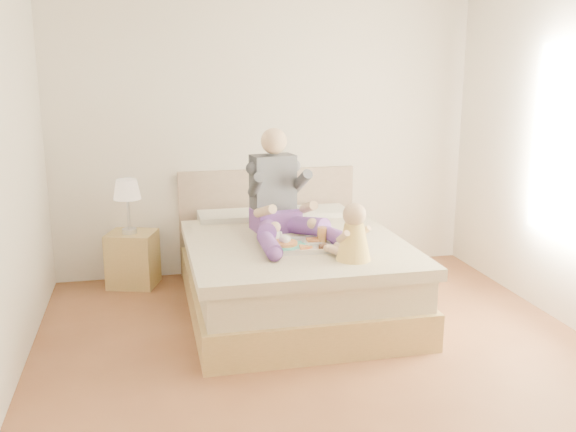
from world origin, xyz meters
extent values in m
cube|color=brown|center=(0.00, 0.00, 0.00)|extent=(4.00, 4.20, 0.01)
cube|color=white|center=(0.00, 2.10, 1.35)|extent=(4.00, 0.02, 2.70)
cube|color=white|center=(0.00, -2.10, 1.35)|extent=(4.00, 0.02, 2.70)
cube|color=#AA8A4F|center=(0.00, 1.02, 0.14)|extent=(1.68, 2.13, 0.28)
cube|color=beige|center=(0.00, 1.02, 0.40)|extent=(1.60, 2.05, 0.24)
cube|color=beige|center=(0.00, 0.87, 0.57)|extent=(1.70, 1.80, 0.09)
cube|color=silver|center=(-0.38, 1.76, 0.59)|extent=(0.62, 0.40, 0.14)
cube|color=silver|center=(0.38, 1.76, 0.59)|extent=(0.62, 0.40, 0.14)
cube|color=gray|center=(0.00, 2.09, 0.50)|extent=(1.70, 0.08, 1.00)
cube|color=#AA8A4F|center=(-1.29, 1.88, 0.25)|extent=(0.50, 0.47, 0.50)
cylinder|color=silver|center=(-1.30, 1.85, 0.52)|extent=(0.13, 0.13, 0.04)
cylinder|color=silver|center=(-1.30, 1.85, 0.68)|extent=(0.03, 0.03, 0.27)
cone|color=beige|center=(-1.30, 1.85, 0.90)|extent=(0.24, 0.24, 0.17)
cube|color=#5F3689|center=(-0.09, 1.27, 0.70)|extent=(0.42, 0.35, 0.18)
cube|color=#323238|center=(-0.10, 1.33, 1.00)|extent=(0.38, 0.27, 0.47)
sphere|color=#D4AC84|center=(-0.09, 1.30, 1.36)|extent=(0.22, 0.22, 0.22)
cylinder|color=#5F3689|center=(-0.21, 1.01, 0.69)|extent=(0.24, 0.53, 0.21)
cylinder|color=#5F3689|center=(-0.27, 0.62, 0.67)|extent=(0.13, 0.46, 0.12)
sphere|color=#5F3689|center=(-0.27, 0.40, 0.66)|extent=(0.11, 0.11, 0.11)
cylinder|color=#323238|center=(-0.27, 1.16, 1.02)|extent=(0.10, 0.30, 0.24)
cylinder|color=#D4AC84|center=(-0.23, 0.98, 0.85)|extent=(0.15, 0.31, 0.16)
sphere|color=#D4AC84|center=(-0.18, 0.84, 0.75)|extent=(0.09, 0.09, 0.09)
cylinder|color=#5F3689|center=(0.11, 1.06, 0.69)|extent=(0.37, 0.52, 0.21)
cylinder|color=#5F3689|center=(0.28, 0.71, 0.67)|extent=(0.26, 0.47, 0.12)
sphere|color=#5F3689|center=(0.35, 0.50, 0.66)|extent=(0.11, 0.11, 0.11)
cylinder|color=#323238|center=(0.12, 1.22, 1.02)|extent=(0.16, 0.31, 0.24)
cylinder|color=#D4AC84|center=(0.14, 1.04, 0.85)|extent=(0.09, 0.31, 0.16)
sphere|color=#D4AC84|center=(0.13, 0.89, 0.75)|extent=(0.09, 0.09, 0.09)
cube|color=silver|center=(-0.03, 0.70, 0.62)|extent=(0.51, 0.41, 0.01)
cylinder|color=#41BDA7|center=(-0.13, 0.72, 0.63)|extent=(0.29, 0.29, 0.02)
cylinder|color=#C07640|center=(-0.13, 0.72, 0.65)|extent=(0.19, 0.19, 0.02)
cylinder|color=white|center=(-0.18, 0.85, 0.67)|extent=(0.09, 0.09, 0.10)
torus|color=white|center=(-0.13, 0.85, 0.67)|extent=(0.02, 0.07, 0.07)
cylinder|color=olive|center=(-0.18, 0.85, 0.72)|extent=(0.08, 0.08, 0.01)
cylinder|color=white|center=(0.11, 0.78, 0.63)|extent=(0.16, 0.16, 0.01)
cube|color=#C07640|center=(0.11, 0.78, 0.65)|extent=(0.10, 0.09, 0.02)
cylinder|color=white|center=(-0.01, 0.59, 0.63)|extent=(0.16, 0.16, 0.01)
ellipsoid|color=red|center=(0.01, 0.57, 0.64)|extent=(0.04, 0.03, 0.01)
cylinder|color=white|center=(0.18, 0.76, 0.69)|extent=(0.08, 0.08, 0.13)
cylinder|color=orange|center=(0.18, 0.76, 0.69)|extent=(0.07, 0.07, 0.12)
cylinder|color=white|center=(0.14, 0.58, 0.64)|extent=(0.08, 0.08, 0.04)
cylinder|color=#491F0A|center=(0.14, 0.58, 0.64)|extent=(0.06, 0.06, 0.03)
cone|color=#ECBC4A|center=(0.29, 0.32, 0.75)|extent=(0.25, 0.25, 0.27)
sphere|color=#D4AC84|center=(0.29, 0.32, 0.94)|extent=(0.17, 0.17, 0.17)
cylinder|color=#D4AC84|center=(0.19, 0.41, 0.66)|extent=(0.12, 0.20, 0.06)
sphere|color=#D4AC84|center=(0.14, 0.49, 0.66)|extent=(0.05, 0.05, 0.05)
cylinder|color=#D4AC84|center=(0.20, 0.28, 0.80)|extent=(0.07, 0.14, 0.12)
cylinder|color=#D4AC84|center=(0.27, 0.45, 0.66)|extent=(0.16, 0.19, 0.06)
sphere|color=#D4AC84|center=(0.23, 0.54, 0.66)|extent=(0.05, 0.05, 0.05)
cylinder|color=#D4AC84|center=(0.37, 0.38, 0.80)|extent=(0.13, 0.13, 0.12)
camera|label=1|loc=(-1.14, -3.87, 1.99)|focal=40.00mm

